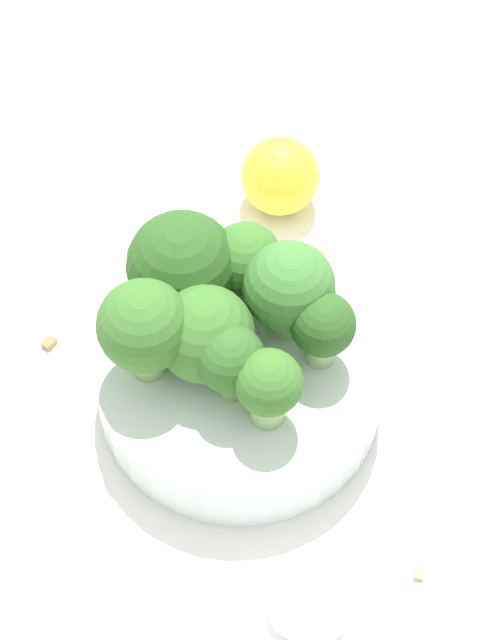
{
  "coord_description": "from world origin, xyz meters",
  "views": [
    {
      "loc": [
        0.1,
        0.27,
        0.5
      ],
      "look_at": [
        0.0,
        0.0,
        0.07
      ],
      "focal_mm": 60.0,
      "sensor_mm": 36.0,
      "label": 1
    }
  ],
  "objects": [
    {
      "name": "broccoli_floret_1",
      "position": [
        0.02,
        -0.0,
        0.07
      ],
      "size": [
        0.05,
        0.05,
        0.05
      ],
      "color": "#8EB770",
      "rests_on": "bowl"
    },
    {
      "name": "broccoli_floret_6",
      "position": [
        -0.02,
        -0.04,
        0.07
      ],
      "size": [
        0.04,
        0.04,
        0.05
      ],
      "color": "#8EB770",
      "rests_on": "bowl"
    },
    {
      "name": "broccoli_floret_5",
      "position": [
        -0.04,
        0.02,
        0.07
      ],
      "size": [
        0.03,
        0.03,
        0.05
      ],
      "color": "#8EB770",
      "rests_on": "bowl"
    },
    {
      "name": "bowl",
      "position": [
        0.0,
        0.0,
        0.02
      ],
      "size": [
        0.15,
        0.15,
        0.04
      ],
      "primitive_type": "cylinder",
      "color": "silver",
      "rests_on": "ground_plane"
    },
    {
      "name": "lemon_wedge",
      "position": [
        -0.07,
        -0.12,
        0.02
      ],
      "size": [
        0.05,
        0.05,
        0.05
      ],
      "primitive_type": "sphere",
      "color": "yellow",
      "rests_on": "ground_plane"
    },
    {
      "name": "almond_crumb_1",
      "position": [
        -0.05,
        0.12,
        0.0
      ],
      "size": [
        0.01,
        0.01,
        0.01
      ],
      "primitive_type": "cube",
      "rotation": [
        0.0,
        0.0,
        4.19
      ],
      "color": "tan",
      "rests_on": "ground_plane"
    },
    {
      "name": "ground_plane",
      "position": [
        0.0,
        0.0,
        0.0
      ],
      "size": [
        3.0,
        3.0,
        0.0
      ],
      "primitive_type": "plane",
      "color": "white"
    },
    {
      "name": "pepper_shaker",
      "position": [
        0.02,
        0.14,
        0.04
      ],
      "size": [
        0.04,
        0.04,
        0.08
      ],
      "color": "silver",
      "rests_on": "ground_plane"
    },
    {
      "name": "almond_crumb_0",
      "position": [
        0.09,
        -0.07,
        0.0
      ],
      "size": [
        0.01,
        0.01,
        0.01
      ],
      "primitive_type": "cube",
      "rotation": [
        0.0,
        0.0,
        3.74
      ],
      "color": "olive",
      "rests_on": "ground_plane"
    },
    {
      "name": "broccoli_floret_4",
      "position": [
        -0.0,
        0.04,
        0.07
      ],
      "size": [
        0.03,
        0.03,
        0.05
      ],
      "color": "#8EB770",
      "rests_on": "bowl"
    },
    {
      "name": "broccoli_floret_3",
      "position": [
        0.05,
        -0.01,
        0.08
      ],
      "size": [
        0.05,
        0.05,
        0.06
      ],
      "color": "#8EB770",
      "rests_on": "bowl"
    },
    {
      "name": "broccoli_floret_0",
      "position": [
        -0.03,
        -0.01,
        0.08
      ],
      "size": [
        0.05,
        0.05,
        0.06
      ],
      "color": "#8EB770",
      "rests_on": "bowl"
    },
    {
      "name": "broccoli_floret_7",
      "position": [
        0.02,
        -0.04,
        0.07
      ],
      "size": [
        0.06,
        0.06,
        0.06
      ],
      "color": "#7A9E5B",
      "rests_on": "bowl"
    },
    {
      "name": "broccoli_floret_2",
      "position": [
        0.01,
        0.02,
        0.07
      ],
      "size": [
        0.03,
        0.03,
        0.05
      ],
      "color": "#7A9E5B",
      "rests_on": "bowl"
    }
  ]
}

